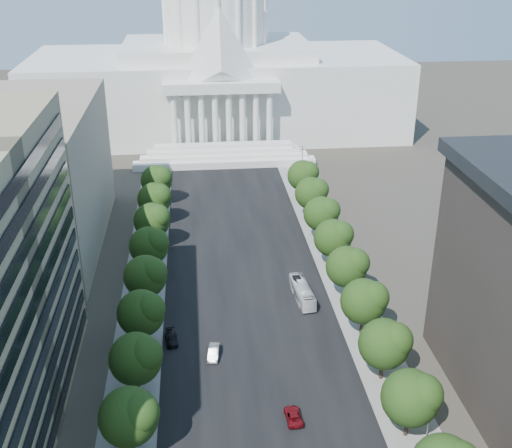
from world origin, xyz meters
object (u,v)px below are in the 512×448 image
object	(u,v)px
car_red	(293,416)
city_bus	(302,292)
car_silver	(214,352)
car_dark_b	(171,338)

from	to	relation	value
car_red	city_bus	world-z (taller)	city_bus
car_silver	car_dark_b	world-z (taller)	car_silver
car_red	car_silver	bearing A→B (deg)	-59.26
car_red	car_dark_b	size ratio (longest dim) A/B	0.97
car_silver	car_red	size ratio (longest dim) A/B	1.00
car_dark_b	city_bus	distance (m)	26.03
car_dark_b	city_bus	bearing A→B (deg)	18.54
car_red	city_bus	distance (m)	32.06
car_silver	car_red	bearing A→B (deg)	-49.09
car_dark_b	car_red	bearing A→B (deg)	-56.81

